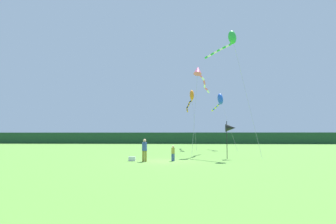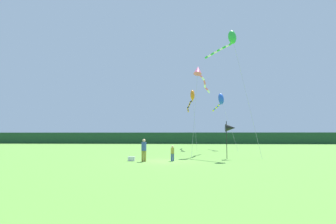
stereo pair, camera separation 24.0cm
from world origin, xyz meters
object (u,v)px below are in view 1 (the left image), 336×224
Objects in this scene: person_adult at (144,149)px; banner_flag_pole at (230,128)px; kite_rainbow at (200,74)px; kite_orange at (191,98)px; kite_blue at (220,100)px; cooler_box at (132,159)px; kite_green at (230,40)px; person_child at (173,152)px.

banner_flag_pole is (7.40, 3.16, 1.74)m from person_adult.
person_adult is at bearing -123.03° from kite_rainbow.
kite_blue is (4.27, 0.33, -0.24)m from kite_orange.
cooler_box is at bearing -130.84° from kite_rainbow.
kite_rainbow is at bearing -86.89° from kite_orange.
kite_green reaches higher than person_adult.
kite_blue is at bearing 85.88° from banner_flag_pole.
kite_rainbow is at bearing 119.52° from banner_flag_pole.
kite_orange is (-3.11, 15.83, 4.81)m from banner_flag_pole.
person_child is at bearing 15.62° from person_adult.
kite_blue is at bearing 87.25° from kite_green.
person_adult is at bearing -156.87° from banner_flag_pole.
cooler_box is 0.06× the size of kite_rainbow.
kite_orange is (5.40, 18.41, 7.38)m from cooler_box.
kite_rainbow is at bearing -107.24° from kite_blue.
kite_rainbow reaches higher than kite_blue.
kite_blue is (9.68, 18.74, 7.14)m from cooler_box.
kite_rainbow is (4.92, 7.56, 7.67)m from person_adult.
person_child is 6.07m from banner_flag_pole.
person_child is 0.13× the size of kite_rainbow.
kite_blue is at bearing 66.09° from person_adult.
kite_green is 1.50× the size of kite_blue.
person_child is at bearing -96.27° from kite_orange.
kite_green is at bearing -92.75° from kite_blue.
kite_orange is at bearing 73.64° from cooler_box.
kite_green is 1.18× the size of kite_orange.
banner_flag_pole is 7.79m from kite_rainbow.
banner_flag_pole is at bearing -102.33° from kite_green.
cooler_box is at bearing -117.31° from kite_blue.
person_adult reaches higher than person_child.
cooler_box is 22.27m from kite_blue.
person_adult is at bearing -27.96° from cooler_box.
banner_flag_pole is (8.51, 2.57, 2.58)m from cooler_box.
kite_green is at bearing -35.40° from kite_rainbow.
kite_green is at bearing 40.48° from person_child.
kite_rainbow reaches higher than cooler_box.
kite_orange reaches higher than kite_blue.
kite_green is (0.50, 2.27, 8.99)m from banner_flag_pole.
banner_flag_pole reaches higher than person_adult.
cooler_box is at bearing -163.18° from banner_flag_pole.
cooler_box is 0.05× the size of kite_orange.
person_child is 2.30× the size of cooler_box.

